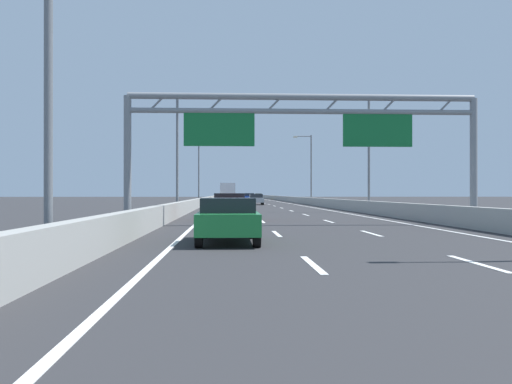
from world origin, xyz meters
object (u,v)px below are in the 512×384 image
(streetlamp_left_near, at_px, (59,24))
(streetlamp_right_far, at_px, (309,165))
(white_car, at_px, (231,199))
(yellow_car, at_px, (258,196))
(red_car, at_px, (229,206))
(box_truck, at_px, (228,192))
(silver_car, at_px, (256,199))
(blue_car, at_px, (249,197))
(streetlamp_right_mid, at_px, (366,145))
(sign_gantry, at_px, (302,125))
(green_car, at_px, (228,219))
(streetlamp_left_far, at_px, (201,165))
(streetlamp_left_mid, at_px, (180,145))

(streetlamp_left_near, bearing_deg, streetlamp_right_far, 76.67)
(white_car, bearing_deg, yellow_car, 83.08)
(red_car, relative_size, box_truck, 0.52)
(yellow_car, bearing_deg, silver_car, -93.33)
(white_car, xyz_separation_m, blue_car, (3.34, 22.13, 0.05))
(streetlamp_right_mid, relative_size, silver_car, 2.12)
(sign_gantry, height_order, silver_car, sign_gantry)
(white_car, relative_size, red_car, 1.08)
(streetlamp_left_near, bearing_deg, sign_gantry, 61.94)
(green_car, xyz_separation_m, silver_car, (3.58, 55.35, -0.01))
(streetlamp_right_mid, distance_m, blue_car, 54.43)
(streetlamp_right_far, bearing_deg, box_truck, 125.28)
(streetlamp_right_far, distance_m, yellow_car, 55.93)
(streetlamp_left_far, height_order, yellow_car, streetlamp_left_far)
(silver_car, distance_m, yellow_car, 58.95)
(streetlamp_right_far, xyz_separation_m, green_car, (-11.09, -58.61, -4.67))
(streetlamp_left_far, xyz_separation_m, yellow_car, (10.84, 55.59, -4.65))
(streetlamp_right_mid, distance_m, silver_car, 29.60)
(streetlamp_right_far, height_order, blue_car, streetlamp_right_far)
(streetlamp_right_far, bearing_deg, green_car, -100.72)
(streetlamp_right_mid, height_order, white_car, streetlamp_right_mid)
(streetlamp_left_mid, bearing_deg, white_car, 82.60)
(streetlamp_right_far, height_order, yellow_car, streetlamp_right_far)
(streetlamp_left_near, xyz_separation_m, box_truck, (3.66, 78.93, -3.67))
(streetlamp_right_far, relative_size, silver_car, 2.12)
(sign_gantry, relative_size, red_car, 3.98)
(sign_gantry, height_order, red_car, sign_gantry)
(streetlamp_left_near, bearing_deg, silver_car, 82.92)
(streetlamp_left_mid, distance_m, red_car, 14.14)
(streetlamp_left_far, bearing_deg, box_truck, 77.05)
(silver_car, bearing_deg, streetlamp_right_mid, -75.10)
(streetlamp_left_mid, height_order, yellow_car, streetlamp_left_mid)
(streetlamp_left_near, bearing_deg, green_car, 48.86)
(streetlamp_right_mid, distance_m, yellow_car, 87.31)
(sign_gantry, distance_m, streetlamp_right_far, 49.65)
(white_car, distance_m, silver_car, 4.71)
(red_car, bearing_deg, green_car, -90.22)
(streetlamp_left_far, distance_m, blue_car, 23.88)
(streetlamp_left_near, height_order, white_car, streetlamp_left_near)
(box_truck, bearing_deg, red_car, -89.78)
(sign_gantry, bearing_deg, streetlamp_right_far, 81.30)
(green_car, relative_size, yellow_car, 1.02)
(streetlamp_left_far, bearing_deg, sign_gantry, -81.40)
(streetlamp_right_mid, bearing_deg, sign_gantry, -113.14)
(sign_gantry, relative_size, green_car, 4.00)
(streetlamp_left_far, xyz_separation_m, blue_car, (7.44, 22.22, -4.62))
(red_car, relative_size, yellow_car, 1.03)
(yellow_car, bearing_deg, streetlamp_right_mid, -87.31)
(streetlamp_right_far, distance_m, blue_car, 23.90)
(streetlamp_left_mid, bearing_deg, yellow_car, 82.91)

